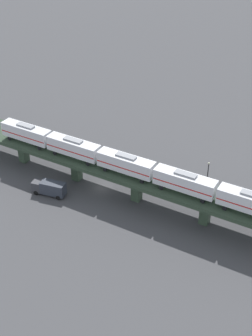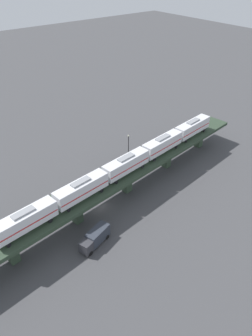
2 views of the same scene
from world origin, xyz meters
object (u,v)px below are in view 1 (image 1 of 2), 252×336
(street_car_black, at_px, (196,189))
(street_car_silver, at_px, (243,212))
(street_lamp, at_px, (208,174))
(delivery_truck, at_px, (49,188))
(street_car_white, at_px, (146,174))
(subway_train, at_px, (126,164))

(street_car_black, bearing_deg, street_car_silver, -96.09)
(street_lamp, bearing_deg, delivery_truck, 129.89)
(delivery_truck, relative_size, street_lamp, 1.09)
(street_car_white, bearing_deg, delivery_truck, 144.04)
(street_car_white, bearing_deg, street_lamp, -73.03)
(street_car_black, bearing_deg, subway_train, 137.03)
(street_car_white, relative_size, delivery_truck, 0.61)
(subway_train, distance_m, delivery_truck, 17.73)
(street_car_white, bearing_deg, street_car_silver, -88.91)
(street_lamp, bearing_deg, street_car_silver, -109.00)
(delivery_truck, distance_m, street_lamp, 33.24)
(street_car_white, bearing_deg, street_car_black, -82.02)
(subway_train, distance_m, street_car_black, 17.11)
(street_car_silver, xyz_separation_m, delivery_truck, (-17.78, 35.57, 0.82))
(subway_train, distance_m, street_lamp, 18.21)
(street_car_black, distance_m, street_lamp, 4.07)
(street_car_black, height_order, street_car_silver, same)
(subway_train, bearing_deg, street_car_white, 8.82)
(subway_train, distance_m, street_car_silver, 25.02)
(subway_train, bearing_deg, street_car_black, -42.97)
(street_car_white, height_order, street_car_silver, same)
(street_car_white, xyz_separation_m, street_car_silver, (0.44, -22.98, 0.00))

